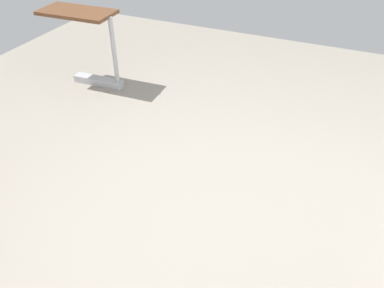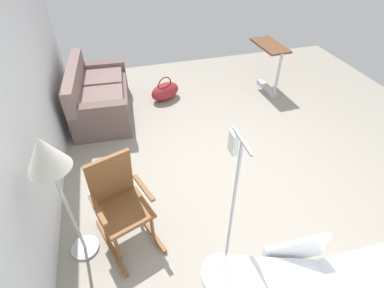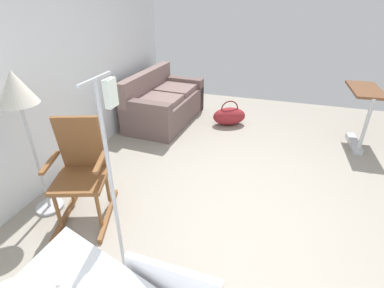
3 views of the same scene
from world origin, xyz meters
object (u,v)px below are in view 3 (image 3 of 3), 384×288
rocking_chair (81,171)px  floor_lamp (18,98)px  overbed_table (362,111)px  couch (164,104)px  iv_pole (126,271)px  duffel_bag (229,116)px

rocking_chair → floor_lamp: size_ratio=0.71×
floor_lamp → overbed_table: size_ratio=1.74×
couch → floor_lamp: 2.73m
rocking_chair → iv_pole: iv_pole is taller
couch → floor_lamp: bearing=173.4°
floor_lamp → overbed_table: 4.28m
overbed_table → rocking_chair: bearing=130.6°
couch → iv_pole: (-3.20, -0.99, -0.06)m
floor_lamp → duffel_bag: 3.26m
floor_lamp → couch: bearing=-6.6°
overbed_table → iv_pole: 3.83m
couch → floor_lamp: (-2.55, 0.29, 0.92)m
couch → iv_pole: iv_pole is taller
rocking_chair → duffel_bag: (2.65, -0.98, -0.35)m
overbed_table → duffel_bag: overbed_table is taller
rocking_chair → floor_lamp: floor_lamp is taller
floor_lamp → duffel_bag: size_ratio=2.30×
duffel_bag → iv_pole: (-3.37, 0.13, 0.10)m
duffel_bag → couch: bearing=98.9°
couch → rocking_chair: 2.49m
floor_lamp → overbed_table: floor_lamp is taller
couch → iv_pole: bearing=-162.7°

